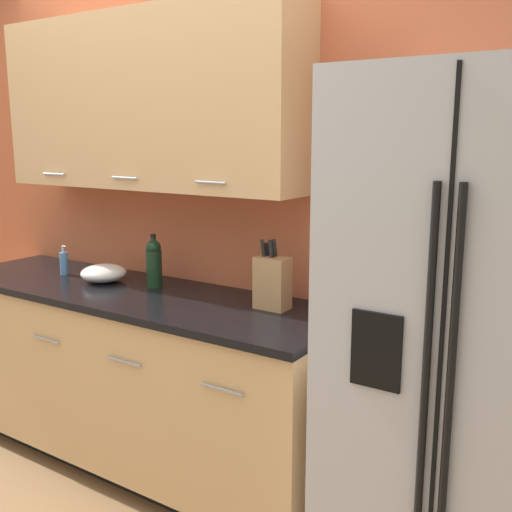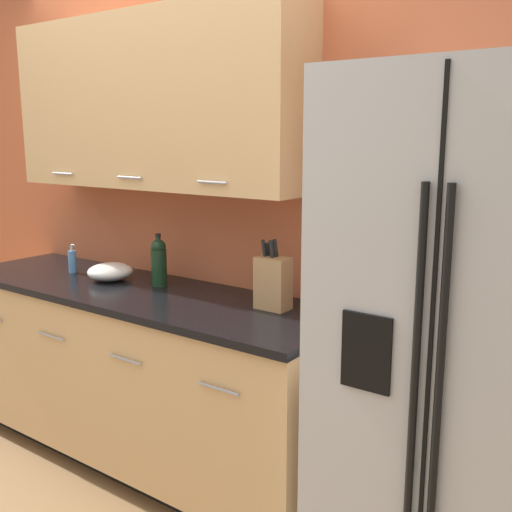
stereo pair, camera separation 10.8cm
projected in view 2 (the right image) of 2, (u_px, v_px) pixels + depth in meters
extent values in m
cube|color=#BC5B38|center=(197.00, 210.00, 3.12)|extent=(10.00, 0.05, 2.60)
cube|color=tan|center=(153.00, 103.00, 2.93)|extent=(1.72, 0.32, 0.83)
cylinder|color=#99999E|center=(62.00, 174.00, 3.16)|extent=(0.16, 0.01, 0.01)
cylinder|color=#99999E|center=(129.00, 178.00, 2.87)|extent=(0.16, 0.01, 0.01)
cylinder|color=#99999E|center=(212.00, 182.00, 2.57)|extent=(0.16, 0.01, 0.01)
cube|color=black|center=(148.00, 448.00, 3.19)|extent=(2.17, 0.54, 0.09)
cube|color=tan|center=(139.00, 371.00, 3.07)|extent=(2.21, 0.62, 0.81)
cube|color=black|center=(134.00, 292.00, 2.98)|extent=(2.23, 0.64, 0.03)
cylinder|color=#99999E|center=(51.00, 336.00, 2.92)|extent=(0.20, 0.01, 0.01)
cylinder|color=#99999E|center=(125.00, 360.00, 2.62)|extent=(0.20, 0.01, 0.01)
cylinder|color=#99999E|center=(218.00, 389.00, 2.32)|extent=(0.20, 0.01, 0.01)
cube|color=#B2B2B5|center=(467.00, 360.00, 2.00)|extent=(0.86, 0.72, 1.89)
cube|color=black|center=(427.00, 398.00, 1.71)|extent=(0.01, 0.01, 1.85)
cylinder|color=black|center=(416.00, 365.00, 1.70)|extent=(0.02, 0.02, 1.04)
cylinder|color=black|center=(440.00, 371.00, 1.66)|extent=(0.02, 0.02, 1.04)
cube|color=black|center=(366.00, 352.00, 1.80)|extent=(0.16, 0.01, 0.24)
cube|color=#A87A4C|center=(273.00, 283.00, 2.60)|extent=(0.15, 0.10, 0.23)
cylinder|color=black|center=(268.00, 249.00, 2.61)|extent=(0.02, 0.03, 0.06)
cylinder|color=black|center=(264.00, 248.00, 2.59)|extent=(0.02, 0.03, 0.08)
cylinder|color=black|center=(275.00, 248.00, 2.59)|extent=(0.02, 0.04, 0.08)
cylinder|color=black|center=(271.00, 249.00, 2.56)|extent=(0.02, 0.03, 0.08)
cylinder|color=black|center=(159.00, 267.00, 3.02)|extent=(0.08, 0.08, 0.19)
sphere|color=black|center=(158.00, 247.00, 3.00)|extent=(0.08, 0.08, 0.08)
cylinder|color=black|center=(158.00, 243.00, 2.99)|extent=(0.03, 0.03, 0.06)
cylinder|color=black|center=(158.00, 235.00, 2.99)|extent=(0.03, 0.03, 0.02)
cylinder|color=#4C7FB2|center=(73.00, 262.00, 3.31)|extent=(0.04, 0.04, 0.12)
cylinder|color=#B2B2B5|center=(72.00, 248.00, 3.30)|extent=(0.02, 0.02, 0.04)
cylinder|color=#B2B2B5|center=(73.00, 245.00, 3.28)|extent=(0.03, 0.01, 0.01)
ellipsoid|color=white|center=(110.00, 272.00, 3.14)|extent=(0.23, 0.23, 0.09)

